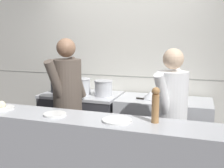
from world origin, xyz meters
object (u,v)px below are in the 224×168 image
stock_pot (59,85)px  chefs_knife (147,100)px  sauce_pot (82,86)px  braising_pot (103,88)px  oven_range (82,123)px  plated_dish_dessert (117,120)px  mixing_bowl_steel (150,95)px  chef_sous (171,117)px  chef_head_cook (68,101)px  plated_dish_main (1,107)px  pepper_mill (155,104)px  plated_dish_appetiser (55,114)px

stock_pot → chefs_knife: bearing=-4.7°
sauce_pot → braising_pot: bearing=-1.8°
oven_range → plated_dish_dessert: plated_dish_dessert is taller
braising_pot → mixing_bowl_steel: 0.67m
oven_range → chef_sous: bearing=-28.3°
oven_range → chef_head_cook: size_ratio=0.65×
sauce_pot → chef_head_cook: chef_head_cook is taller
stock_pot → mixing_bowl_steel: stock_pot is taller
braising_pot → chefs_knife: 0.65m
stock_pot → braising_pot: 0.75m
stock_pot → plated_dish_main: stock_pot is taller
stock_pot → plated_dish_dessert: 1.86m
plated_dish_dessert → chef_head_cook: chef_head_cook is taller
pepper_mill → chef_sous: chef_sous is taller
chefs_knife → oven_range: bearing=173.6°
sauce_pot → plated_dish_main: size_ratio=0.99×
stock_pot → sauce_pot: 0.40m
braising_pot → stock_pot: bearing=175.9°
oven_range → plated_dish_appetiser: (0.32, -1.30, 0.53)m
braising_pot → plated_dish_appetiser: size_ratio=1.18×
oven_range → braising_pot: braising_pot is taller
oven_range → plated_dish_main: (-0.34, -1.28, 0.55)m
plated_dish_main → chef_head_cook: chef_head_cook is taller
oven_range → chef_head_cook: chef_head_cook is taller
chef_sous → braising_pot: bearing=165.2°
sauce_pot → plated_dish_dessert: 1.56m
stock_pot → sauce_pot: sauce_pot is taller
sauce_pot → chef_sous: chef_sous is taller
stock_pot → chef_head_cook: bearing=-53.3°
mixing_bowl_steel → plated_dish_dessert: (-0.08, -1.27, 0.03)m
oven_range → plated_dish_appetiser: bearing=-76.2°
oven_range → sauce_pot: 0.58m
plated_dish_main → pepper_mill: 1.64m
mixing_bowl_steel → pepper_mill: 1.24m
sauce_pot → plated_dish_appetiser: 1.30m
braising_pot → chef_head_cook: (-0.25, -0.61, -0.07)m
plated_dish_appetiser → pepper_mill: 0.99m
stock_pot → mixing_bowl_steel: 1.41m
sauce_pot → plated_dish_main: bearing=-106.5°
sauce_pot → plated_dish_main: sauce_pot is taller
sauce_pot → plated_dish_appetiser: (0.29, -1.26, -0.04)m
plated_dish_main → plated_dish_appetiser: (0.66, -0.02, -0.01)m
oven_range → chefs_knife: (1.01, -0.11, 0.46)m
sauce_pot → plated_dish_dessert: sauce_pot is taller
plated_dish_appetiser → mixing_bowl_steel: bearing=60.9°
braising_pot → plated_dish_dessert: (0.59, -1.24, -0.04)m
mixing_bowl_steel → chefs_knife: mixing_bowl_steel is taller
braising_pot → plated_dish_main: bearing=-120.0°
chefs_knife → mixing_bowl_steel: bearing=72.6°
plated_dish_main → chef_head_cook: bearing=53.3°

